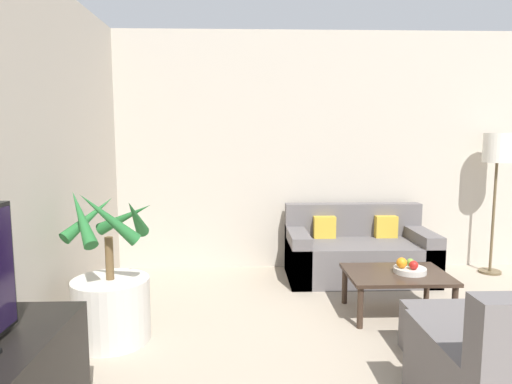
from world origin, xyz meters
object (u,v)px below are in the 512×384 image
object	(u,v)px
fruit_bowl	(410,270)
orange_fruit	(402,263)
potted_palm	(111,297)
floor_lamp	(497,156)
coffee_table	(397,278)
ottoman	(452,337)
apple_green	(410,262)
sofa_loveseat	(358,253)
apple_red	(414,265)

from	to	relation	value
fruit_bowl	orange_fruit	bearing A→B (deg)	-175.20
potted_palm	orange_fruit	bearing A→B (deg)	9.92
fruit_bowl	floor_lamp	bearing A→B (deg)	40.38
coffee_table	ottoman	world-z (taller)	coffee_table
fruit_bowl	ottoman	world-z (taller)	fruit_bowl
ottoman	coffee_table	bearing A→B (deg)	96.98
potted_palm	apple_green	bearing A→B (deg)	10.91
coffee_table	ottoman	xyz separation A→B (m)	(0.10, -0.84, -0.15)
floor_lamp	ottoman	bearing A→B (deg)	-124.54
ottoman	sofa_loveseat	bearing A→B (deg)	95.30
potted_palm	ottoman	xyz separation A→B (m)	(2.41, -0.41, -0.16)
apple_green	ottoman	bearing A→B (deg)	-91.82
sofa_loveseat	floor_lamp	size ratio (longest dim) A/B	0.98
fruit_bowl	apple_green	distance (m)	0.08
floor_lamp	apple_red	xyz separation A→B (m)	(-1.35, -1.21, -0.86)
fruit_bowl	apple_red	bearing A→B (deg)	-79.33
potted_palm	orange_fruit	world-z (taller)	potted_palm
potted_palm	apple_green	world-z (taller)	potted_palm
potted_palm	ottoman	size ratio (longest dim) A/B	2.11
floor_lamp	orange_fruit	xyz separation A→B (m)	(-1.43, -1.16, -0.85)
fruit_bowl	apple_green	bearing A→B (deg)	68.04
potted_palm	coffee_table	world-z (taller)	potted_palm
ottoman	fruit_bowl	bearing A→B (deg)	89.57
floor_lamp	ottoman	distance (m)	2.66
sofa_loveseat	potted_palm	bearing A→B (deg)	-147.17
orange_fruit	ottoman	xyz separation A→B (m)	(0.07, -0.82, -0.29)
apple_green	fruit_bowl	bearing A→B (deg)	-111.96
floor_lamp	coffee_table	xyz separation A→B (m)	(-1.47, -1.15, -0.99)
apple_red	orange_fruit	distance (m)	0.10
floor_lamp	fruit_bowl	world-z (taller)	floor_lamp
apple_red	fruit_bowl	bearing A→B (deg)	100.67
coffee_table	fruit_bowl	bearing A→B (deg)	-4.77
apple_red	floor_lamp	bearing A→B (deg)	41.87
sofa_loveseat	ottoman	xyz separation A→B (m)	(0.17, -1.86, -0.09)
potted_palm	floor_lamp	world-z (taller)	floor_lamp
sofa_loveseat	ottoman	world-z (taller)	sofa_loveseat
potted_palm	fruit_bowl	size ratio (longest dim) A/B	4.32
potted_palm	ottoman	world-z (taller)	potted_palm
sofa_loveseat	ottoman	distance (m)	1.87
apple_red	ottoman	size ratio (longest dim) A/B	0.14
apple_green	orange_fruit	bearing A→B (deg)	-148.15
floor_lamp	sofa_loveseat	bearing A→B (deg)	-175.32
coffee_table	fruit_bowl	xyz separation A→B (m)	(0.11, -0.01, 0.07)
potted_palm	apple_red	size ratio (longest dim) A/B	15.51
floor_lamp	coffee_table	size ratio (longest dim) A/B	1.82
coffee_table	fruit_bowl	distance (m)	0.13
apple_green	coffee_table	bearing A→B (deg)	-160.87
ottoman	orange_fruit	bearing A→B (deg)	94.84
apple_green	orange_fruit	distance (m)	0.12
floor_lamp	fruit_bowl	bearing A→B (deg)	-139.62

